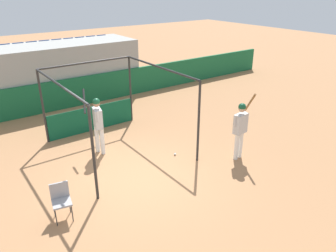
{
  "coord_description": "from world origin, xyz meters",
  "views": [
    {
      "loc": [
        -3.68,
        -6.58,
        4.83
      ],
      "look_at": [
        1.49,
        0.55,
        0.97
      ],
      "focal_mm": 35.0,
      "sensor_mm": 36.0,
      "label": 1
    }
  ],
  "objects_px": {
    "folding_chair": "(61,197)",
    "baseball": "(175,154)",
    "player_batter": "(98,121)",
    "player_waiting": "(241,126)"
  },
  "relations": [
    {
      "from": "player_batter",
      "to": "player_waiting",
      "type": "xyz_separation_m",
      "value": [
        3.19,
        -2.74,
        -0.02
      ]
    },
    {
      "from": "player_waiting",
      "to": "folding_chair",
      "type": "distance_m",
      "value": 5.24
    },
    {
      "from": "player_batter",
      "to": "baseball",
      "type": "xyz_separation_m",
      "value": [
        1.76,
        -1.52,
        -1.03
      ]
    },
    {
      "from": "folding_chair",
      "to": "baseball",
      "type": "height_order",
      "value": "folding_chair"
    },
    {
      "from": "folding_chair",
      "to": "baseball",
      "type": "bearing_deg",
      "value": -156.68
    },
    {
      "from": "player_waiting",
      "to": "folding_chair",
      "type": "bearing_deg",
      "value": 168.08
    },
    {
      "from": "player_waiting",
      "to": "baseball",
      "type": "bearing_deg",
      "value": 132.26
    },
    {
      "from": "player_waiting",
      "to": "baseball",
      "type": "xyz_separation_m",
      "value": [
        -1.44,
        1.22,
        -1.01
      ]
    },
    {
      "from": "folding_chair",
      "to": "baseball",
      "type": "relative_size",
      "value": 11.35
    },
    {
      "from": "player_batter",
      "to": "folding_chair",
      "type": "height_order",
      "value": "player_batter"
    }
  ]
}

